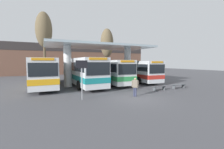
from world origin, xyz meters
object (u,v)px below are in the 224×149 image
at_px(transit_bus_far_right_bay, 134,70).
at_px(transit_bus_center_bay, 81,70).
at_px(poplar_tree_behind_right, 107,43).
at_px(parked_car_street, 110,70).
at_px(waiting_bench_near_pillar, 159,87).
at_px(waiting_bench_mid_platform, 179,85).
at_px(transit_bus_right_bay, 108,71).
at_px(info_sign_platform, 82,72).
at_px(pedestrian_waiting, 135,85).
at_px(poplar_tree_behind_left, 44,30).
at_px(transit_bus_left_bay, 44,71).

bearing_deg(transit_bus_far_right_bay, transit_bus_center_bay, 2.77).
bearing_deg(poplar_tree_behind_right, parked_car_street, 60.72).
distance_m(waiting_bench_near_pillar, waiting_bench_mid_platform, 2.80).
relative_size(waiting_bench_mid_platform, parked_car_street, 0.45).
bearing_deg(transit_bus_right_bay, info_sign_platform, 54.47).
bearing_deg(pedestrian_waiting, transit_bus_center_bay, 145.52).
relative_size(waiting_bench_near_pillar, parked_car_street, 0.39).
bearing_deg(poplar_tree_behind_left, poplar_tree_behind_right, 2.48).
distance_m(transit_bus_right_bay, pedestrian_waiting, 8.63).
relative_size(waiting_bench_mid_platform, pedestrian_waiting, 1.17).
distance_m(waiting_bench_near_pillar, info_sign_platform, 8.40).
xyz_separation_m(transit_bus_left_bay, waiting_bench_near_pillar, (10.77, -7.68, -1.52)).
relative_size(poplar_tree_behind_right, parked_car_street, 2.39).
bearing_deg(transit_bus_left_bay, pedestrian_waiting, 128.63).
relative_size(waiting_bench_mid_platform, info_sign_platform, 0.61).
xyz_separation_m(transit_bus_far_right_bay, waiting_bench_mid_platform, (0.90, -7.68, -1.38)).
relative_size(transit_bus_far_right_bay, info_sign_platform, 3.55).
xyz_separation_m(pedestrian_waiting, poplar_tree_behind_right, (5.32, 18.65, 5.93)).
relative_size(info_sign_platform, poplar_tree_behind_right, 0.31).
relative_size(transit_bus_left_bay, waiting_bench_mid_platform, 5.78).
distance_m(pedestrian_waiting, parked_car_street, 25.40).
relative_size(info_sign_platform, poplar_tree_behind_left, 0.27).
xyz_separation_m(transit_bus_center_bay, info_sign_platform, (-1.85, -8.00, 0.30)).
xyz_separation_m(waiting_bench_mid_platform, info_sign_platform, (-10.99, -0.48, 1.83)).
height_order(pedestrian_waiting, poplar_tree_behind_left, poplar_tree_behind_left).
distance_m(poplar_tree_behind_left, poplar_tree_behind_right, 12.11).
xyz_separation_m(transit_bus_center_bay, waiting_bench_near_pillar, (6.34, -7.53, -1.54)).
bearing_deg(waiting_bench_near_pillar, transit_bus_far_right_bay, 76.12).
bearing_deg(pedestrian_waiting, waiting_bench_near_pillar, 57.93).
relative_size(transit_bus_left_bay, parked_car_street, 2.60).
distance_m(transit_bus_left_bay, transit_bus_center_bay, 4.44).
bearing_deg(waiting_bench_mid_platform, transit_bus_center_bay, 140.52).
distance_m(info_sign_platform, parked_car_street, 26.47).
distance_m(waiting_bench_mid_platform, parked_car_street, 22.80).
bearing_deg(waiting_bench_near_pillar, info_sign_platform, -176.65).
xyz_separation_m(transit_bus_far_right_bay, info_sign_platform, (-10.09, -8.16, 0.45)).
height_order(transit_bus_right_bay, poplar_tree_behind_left, poplar_tree_behind_left).
bearing_deg(poplar_tree_behind_left, transit_bus_right_bay, -50.72).
relative_size(transit_bus_far_right_bay, pedestrian_waiting, 6.80).
relative_size(pedestrian_waiting, poplar_tree_behind_right, 0.16).
distance_m(transit_bus_center_bay, parked_car_street, 18.69).
bearing_deg(transit_bus_far_right_bay, poplar_tree_behind_left, -34.80).
bearing_deg(waiting_bench_mid_platform, transit_bus_right_bay, 126.93).
xyz_separation_m(transit_bus_left_bay, poplar_tree_behind_right, (12.27, 9.69, 5.04)).
xyz_separation_m(transit_bus_left_bay, transit_bus_center_bay, (4.43, -0.16, 0.02)).
relative_size(transit_bus_left_bay, transit_bus_far_right_bay, 0.99).
bearing_deg(info_sign_platform, parked_car_street, 61.35).
bearing_deg(poplar_tree_behind_right, transit_bus_right_bay, -112.20).
xyz_separation_m(transit_bus_left_bay, pedestrian_waiting, (6.95, -8.95, -0.88)).
bearing_deg(info_sign_platform, transit_bus_center_bay, 76.99).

